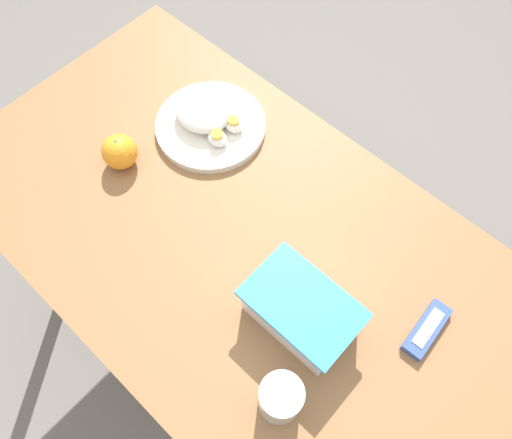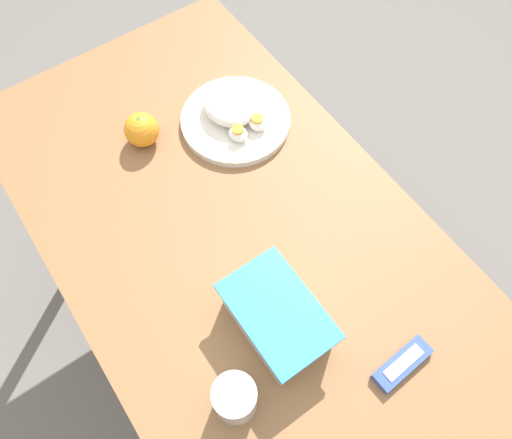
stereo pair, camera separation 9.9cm
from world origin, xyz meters
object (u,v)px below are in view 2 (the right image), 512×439
(candy_bar, at_px, (402,364))
(food_container, at_px, (277,319))
(orange_fruit, at_px, (142,130))
(drinking_glass, at_px, (235,399))
(rice_plate, at_px, (234,114))

(candy_bar, bearing_deg, food_container, 37.22)
(orange_fruit, xyz_separation_m, drinking_glass, (-0.58, 0.14, 0.01))
(food_container, height_order, rice_plate, food_container)
(rice_plate, relative_size, drinking_glass, 2.37)
(food_container, distance_m, drinking_glass, 0.15)
(food_container, height_order, drinking_glass, drinking_glass)
(food_container, distance_m, orange_fruit, 0.51)
(orange_fruit, height_order, drinking_glass, drinking_glass)
(food_container, bearing_deg, candy_bar, -142.78)
(rice_plate, distance_m, drinking_glass, 0.61)
(orange_fruit, relative_size, candy_bar, 0.64)
(orange_fruit, relative_size, rice_plate, 0.30)
(food_container, bearing_deg, rice_plate, -24.76)
(rice_plate, bearing_deg, food_container, 155.24)
(candy_bar, bearing_deg, drinking_glass, 67.51)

